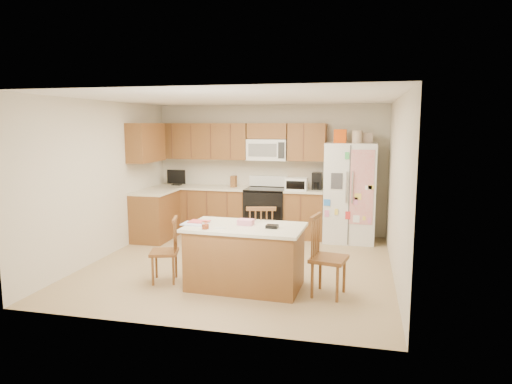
% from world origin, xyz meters
% --- Properties ---
extents(ground, '(4.50, 4.50, 0.00)m').
position_xyz_m(ground, '(0.00, 0.00, 0.00)').
color(ground, tan).
rests_on(ground, ground).
extents(room_shell, '(4.60, 4.60, 2.52)m').
position_xyz_m(room_shell, '(0.00, 0.00, 1.44)').
color(room_shell, beige).
rests_on(room_shell, ground).
extents(cabinetry, '(3.36, 1.56, 2.15)m').
position_xyz_m(cabinetry, '(-0.98, 1.79, 0.91)').
color(cabinetry, olive).
rests_on(cabinetry, ground).
extents(stove, '(0.76, 0.65, 1.13)m').
position_xyz_m(stove, '(0.00, 1.94, 0.47)').
color(stove, black).
rests_on(stove, ground).
extents(refrigerator, '(0.90, 0.79, 2.04)m').
position_xyz_m(refrigerator, '(1.57, 1.87, 0.92)').
color(refrigerator, white).
rests_on(refrigerator, ground).
extents(island, '(1.61, 0.95, 0.92)m').
position_xyz_m(island, '(0.32, -0.91, 0.42)').
color(island, olive).
rests_on(island, ground).
extents(windsor_chair_left, '(0.46, 0.47, 0.89)m').
position_xyz_m(windsor_chair_left, '(-0.79, -0.94, 0.42)').
color(windsor_chair_left, olive).
rests_on(windsor_chair_left, ground).
extents(windsor_chair_back, '(0.51, 0.50, 1.01)m').
position_xyz_m(windsor_chair_back, '(0.41, -0.35, 0.48)').
color(windsor_chair_back, olive).
rests_on(windsor_chair_back, ground).
extents(windsor_chair_right, '(0.49, 0.51, 1.02)m').
position_xyz_m(windsor_chair_right, '(1.38, -0.95, 0.48)').
color(windsor_chair_right, olive).
rests_on(windsor_chair_right, ground).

